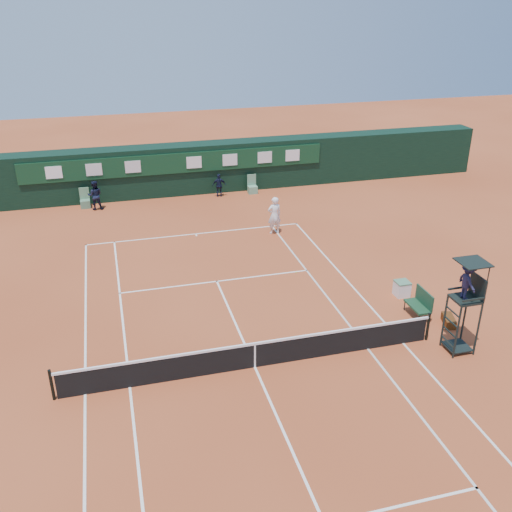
{
  "coord_description": "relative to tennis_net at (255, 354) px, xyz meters",
  "views": [
    {
      "loc": [
        -4.03,
        -15.17,
        11.45
      ],
      "look_at": [
        1.65,
        6.0,
        1.2
      ],
      "focal_mm": 40.0,
      "sensor_mm": 36.0,
      "label": 1
    }
  ],
  "objects": [
    {
      "name": "linesman_chair_right",
      "position": [
        4.5,
        17.48,
        -0.19
      ],
      "size": [
        0.55,
        0.5,
        1.15
      ],
      "color": "#649975",
      "rests_on": "ground"
    },
    {
      "name": "ground",
      "position": [
        0.0,
        0.0,
        -0.51
      ],
      "size": [
        90.0,
        90.0,
        0.0
      ],
      "primitive_type": "plane",
      "color": "#B9522B",
      "rests_on": "ground"
    },
    {
      "name": "player_bench",
      "position": [
        6.98,
        1.54,
        0.09
      ],
      "size": [
        0.56,
        1.2,
        1.1
      ],
      "color": "#193F25",
      "rests_on": "ground"
    },
    {
      "name": "tennis_net",
      "position": [
        0.0,
        0.0,
        0.0
      ],
      "size": [
        12.9,
        0.1,
        1.1
      ],
      "color": "black",
      "rests_on": "ground"
    },
    {
      "name": "back_wall",
      "position": [
        0.0,
        18.74,
        1.0
      ],
      "size": [
        40.0,
        1.65,
        3.0
      ],
      "color": "black",
      "rests_on": "ground"
    },
    {
      "name": "player",
      "position": [
        3.95,
        10.92,
        0.48
      ],
      "size": [
        0.76,
        0.54,
        1.98
      ],
      "primitive_type": "imported",
      "rotation": [
        0.0,
        0.0,
        3.23
      ],
      "color": "white",
      "rests_on": "ground"
    },
    {
      "name": "ball_kid_right",
      "position": [
        2.39,
        17.38,
        0.2
      ],
      "size": [
        0.86,
        0.42,
        1.41
      ],
      "primitive_type": "imported",
      "rotation": [
        0.0,
        0.0,
        3.04
      ],
      "color": "black",
      "rests_on": "ground"
    },
    {
      "name": "linesman_chair_left",
      "position": [
        -5.5,
        17.48,
        -0.19
      ],
      "size": [
        0.55,
        0.5,
        1.15
      ],
      "color": "#527E5E",
      "rests_on": "ground"
    },
    {
      "name": "tennis_bag",
      "position": [
        7.76,
        0.73,
        -0.35
      ],
      "size": [
        0.6,
        0.91,
        0.32
      ],
      "primitive_type": "cube",
      "rotation": [
        0.0,
        0.0,
        -0.31
      ],
      "color": "black",
      "rests_on": "ground"
    },
    {
      "name": "cooler",
      "position": [
        7.12,
        3.21,
        -0.18
      ],
      "size": [
        0.57,
        0.57,
        0.65
      ],
      "color": "white",
      "rests_on": "ground"
    },
    {
      "name": "tennis_ball",
      "position": [
        3.59,
        6.28,
        -0.48
      ],
      "size": [
        0.06,
        0.06,
        0.06
      ],
      "primitive_type": "sphere",
      "color": "#BDCE30",
      "rests_on": "ground"
    },
    {
      "name": "ball_kid_left",
      "position": [
        -4.9,
        17.0,
        0.34
      ],
      "size": [
        0.87,
        0.71,
        1.7
      ],
      "primitive_type": "imported",
      "rotation": [
        0.0,
        0.0,
        3.07
      ],
      "color": "black",
      "rests_on": "ground"
    },
    {
      "name": "umpire_chair",
      "position": [
        7.09,
        -0.85,
        1.95
      ],
      "size": [
        0.96,
        0.95,
        3.42
      ],
      "color": "black",
      "rests_on": "ground"
    },
    {
      "name": "court_lines",
      "position": [
        0.0,
        0.0,
        -0.5
      ],
      "size": [
        11.05,
        23.85,
        0.01
      ],
      "color": "white",
      "rests_on": "ground"
    }
  ]
}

